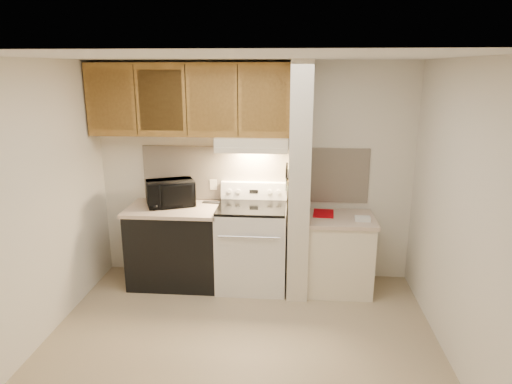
# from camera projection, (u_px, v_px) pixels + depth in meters

# --- Properties ---
(floor) EXTENTS (3.60, 3.60, 0.00)m
(floor) POSITION_uv_depth(u_px,v_px,m) (241.00, 343.00, 4.14)
(floor) COLOR tan
(floor) RESTS_ON ground
(ceiling) EXTENTS (3.60, 3.60, 0.00)m
(ceiling) POSITION_uv_depth(u_px,v_px,m) (238.00, 56.00, 3.48)
(ceiling) COLOR white
(ceiling) RESTS_ON wall_back
(wall_back) EXTENTS (3.60, 2.50, 0.02)m
(wall_back) POSITION_uv_depth(u_px,v_px,m) (254.00, 172.00, 5.26)
(wall_back) COLOR silver
(wall_back) RESTS_ON floor
(wall_left) EXTENTS (0.02, 3.00, 2.50)m
(wall_left) POSITION_uv_depth(u_px,v_px,m) (34.00, 207.00, 3.96)
(wall_left) COLOR silver
(wall_left) RESTS_ON floor
(wall_right) EXTENTS (0.02, 3.00, 2.50)m
(wall_right) POSITION_uv_depth(u_px,v_px,m) (461.00, 218.00, 3.67)
(wall_right) COLOR silver
(wall_right) RESTS_ON floor
(backsplash) EXTENTS (2.60, 0.02, 0.63)m
(backsplash) POSITION_uv_depth(u_px,v_px,m) (254.00, 174.00, 5.25)
(backsplash) COLOR beige
(backsplash) RESTS_ON wall_back
(range_body) EXTENTS (0.76, 0.65, 0.92)m
(range_body) POSITION_uv_depth(u_px,v_px,m) (252.00, 248.00, 5.13)
(range_body) COLOR silver
(range_body) RESTS_ON floor
(oven_window) EXTENTS (0.50, 0.01, 0.30)m
(oven_window) POSITION_uv_depth(u_px,v_px,m) (249.00, 255.00, 4.82)
(oven_window) COLOR black
(oven_window) RESTS_ON range_body
(oven_handle) EXTENTS (0.65, 0.02, 0.02)m
(oven_handle) POSITION_uv_depth(u_px,v_px,m) (249.00, 237.00, 4.72)
(oven_handle) COLOR silver
(oven_handle) RESTS_ON range_body
(cooktop) EXTENTS (0.74, 0.64, 0.03)m
(cooktop) POSITION_uv_depth(u_px,v_px,m) (252.00, 207.00, 5.01)
(cooktop) COLOR black
(cooktop) RESTS_ON range_body
(range_backguard) EXTENTS (0.76, 0.08, 0.20)m
(range_backguard) POSITION_uv_depth(u_px,v_px,m) (254.00, 191.00, 5.25)
(range_backguard) COLOR silver
(range_backguard) RESTS_ON range_body
(range_display) EXTENTS (0.10, 0.01, 0.04)m
(range_display) POSITION_uv_depth(u_px,v_px,m) (254.00, 191.00, 5.21)
(range_display) COLOR black
(range_display) RESTS_ON range_backguard
(range_knob_left_outer) EXTENTS (0.05, 0.02, 0.05)m
(range_knob_left_outer) POSITION_uv_depth(u_px,v_px,m) (229.00, 191.00, 5.23)
(range_knob_left_outer) COLOR silver
(range_knob_left_outer) RESTS_ON range_backguard
(range_knob_left_inner) EXTENTS (0.05, 0.02, 0.05)m
(range_knob_left_inner) POSITION_uv_depth(u_px,v_px,m) (238.00, 191.00, 5.22)
(range_knob_left_inner) COLOR silver
(range_knob_left_inner) RESTS_ON range_backguard
(range_knob_right_inner) EXTENTS (0.05, 0.02, 0.05)m
(range_knob_right_inner) POSITION_uv_depth(u_px,v_px,m) (269.00, 192.00, 5.19)
(range_knob_right_inner) COLOR silver
(range_knob_right_inner) RESTS_ON range_backguard
(range_knob_right_outer) EXTENTS (0.05, 0.02, 0.05)m
(range_knob_right_outer) POSITION_uv_depth(u_px,v_px,m) (278.00, 192.00, 5.19)
(range_knob_right_outer) COLOR silver
(range_knob_right_outer) RESTS_ON range_backguard
(dishwasher_front) EXTENTS (1.00, 0.63, 0.87)m
(dishwasher_front) POSITION_uv_depth(u_px,v_px,m) (176.00, 247.00, 5.22)
(dishwasher_front) COLOR black
(dishwasher_front) RESTS_ON floor
(left_countertop) EXTENTS (1.04, 0.67, 0.04)m
(left_countertop) POSITION_uv_depth(u_px,v_px,m) (174.00, 209.00, 5.10)
(left_countertop) COLOR beige
(left_countertop) RESTS_ON dishwasher_front
(spoon_rest) EXTENTS (0.22, 0.09, 0.01)m
(spoon_rest) POSITION_uv_depth(u_px,v_px,m) (212.00, 202.00, 5.25)
(spoon_rest) COLOR black
(spoon_rest) RESTS_ON left_countertop
(teal_jar) EXTENTS (0.11, 0.11, 0.10)m
(teal_jar) POSITION_uv_depth(u_px,v_px,m) (182.00, 198.00, 5.29)
(teal_jar) COLOR #1F6966
(teal_jar) RESTS_ON left_countertop
(outlet) EXTENTS (0.08, 0.01, 0.12)m
(outlet) POSITION_uv_depth(u_px,v_px,m) (213.00, 185.00, 5.31)
(outlet) COLOR beige
(outlet) RESTS_ON backsplash
(microwave) EXTENTS (0.61, 0.52, 0.29)m
(microwave) POSITION_uv_depth(u_px,v_px,m) (170.00, 193.00, 5.13)
(microwave) COLOR black
(microwave) RESTS_ON left_countertop
(partition_pillar) EXTENTS (0.22, 0.70, 2.50)m
(partition_pillar) POSITION_uv_depth(u_px,v_px,m) (299.00, 181.00, 4.88)
(partition_pillar) COLOR beige
(partition_pillar) RESTS_ON floor
(pillar_trim) EXTENTS (0.01, 0.70, 0.04)m
(pillar_trim) POSITION_uv_depth(u_px,v_px,m) (288.00, 176.00, 4.88)
(pillar_trim) COLOR olive
(pillar_trim) RESTS_ON partition_pillar
(knife_strip) EXTENTS (0.02, 0.42, 0.04)m
(knife_strip) POSITION_uv_depth(u_px,v_px,m) (288.00, 175.00, 4.82)
(knife_strip) COLOR black
(knife_strip) RESTS_ON partition_pillar
(knife_blade_a) EXTENTS (0.01, 0.03, 0.16)m
(knife_blade_a) POSITION_uv_depth(u_px,v_px,m) (286.00, 188.00, 4.70)
(knife_blade_a) COLOR silver
(knife_blade_a) RESTS_ON knife_strip
(knife_handle_a) EXTENTS (0.02, 0.02, 0.10)m
(knife_handle_a) POSITION_uv_depth(u_px,v_px,m) (286.00, 174.00, 4.66)
(knife_handle_a) COLOR black
(knife_handle_a) RESTS_ON knife_strip
(knife_blade_b) EXTENTS (0.01, 0.04, 0.18)m
(knife_blade_b) POSITION_uv_depth(u_px,v_px,m) (286.00, 187.00, 4.78)
(knife_blade_b) COLOR silver
(knife_blade_b) RESTS_ON knife_strip
(knife_handle_b) EXTENTS (0.02, 0.02, 0.10)m
(knife_handle_b) POSITION_uv_depth(u_px,v_px,m) (287.00, 172.00, 4.74)
(knife_handle_b) COLOR black
(knife_handle_b) RESTS_ON knife_strip
(knife_blade_c) EXTENTS (0.01, 0.04, 0.20)m
(knife_blade_c) POSITION_uv_depth(u_px,v_px,m) (286.00, 186.00, 4.84)
(knife_blade_c) COLOR silver
(knife_blade_c) RESTS_ON knife_strip
(knife_handle_c) EXTENTS (0.02, 0.02, 0.10)m
(knife_handle_c) POSITION_uv_depth(u_px,v_px,m) (287.00, 170.00, 4.81)
(knife_handle_c) COLOR black
(knife_handle_c) RESTS_ON knife_strip
(knife_blade_d) EXTENTS (0.01, 0.04, 0.16)m
(knife_blade_d) POSITION_uv_depth(u_px,v_px,m) (287.00, 182.00, 4.92)
(knife_blade_d) COLOR silver
(knife_blade_d) RESTS_ON knife_strip
(knife_handle_d) EXTENTS (0.02, 0.02, 0.10)m
(knife_handle_d) POSITION_uv_depth(u_px,v_px,m) (287.00, 169.00, 4.88)
(knife_handle_d) COLOR black
(knife_handle_d) RESTS_ON knife_strip
(knife_blade_e) EXTENTS (0.01, 0.04, 0.18)m
(knife_blade_e) POSITION_uv_depth(u_px,v_px,m) (287.00, 181.00, 5.02)
(knife_blade_e) COLOR silver
(knife_blade_e) RESTS_ON knife_strip
(knife_handle_e) EXTENTS (0.02, 0.02, 0.10)m
(knife_handle_e) POSITION_uv_depth(u_px,v_px,m) (287.00, 167.00, 4.97)
(knife_handle_e) COLOR black
(knife_handle_e) RESTS_ON knife_strip
(oven_mitt) EXTENTS (0.03, 0.10, 0.24)m
(oven_mitt) POSITION_uv_depth(u_px,v_px,m) (287.00, 179.00, 5.06)
(oven_mitt) COLOR gray
(oven_mitt) RESTS_ON partition_pillar
(right_cab_base) EXTENTS (0.70, 0.60, 0.81)m
(right_cab_base) POSITION_uv_depth(u_px,v_px,m) (339.00, 255.00, 5.07)
(right_cab_base) COLOR beige
(right_cab_base) RESTS_ON floor
(right_countertop) EXTENTS (0.74, 0.64, 0.04)m
(right_countertop) POSITION_uv_depth(u_px,v_px,m) (341.00, 219.00, 4.95)
(right_countertop) COLOR beige
(right_countertop) RESTS_ON right_cab_base
(red_folder) EXTENTS (0.25, 0.32, 0.01)m
(red_folder) POSITION_uv_depth(u_px,v_px,m) (323.00, 213.00, 5.06)
(red_folder) COLOR #A9030B
(red_folder) RESTS_ON right_countertop
(white_box) EXTENTS (0.16, 0.11, 0.04)m
(white_box) POSITION_uv_depth(u_px,v_px,m) (363.00, 219.00, 4.83)
(white_box) COLOR white
(white_box) RESTS_ON right_countertop
(range_hood) EXTENTS (0.78, 0.44, 0.15)m
(range_hood) POSITION_uv_depth(u_px,v_px,m) (253.00, 143.00, 4.95)
(range_hood) COLOR beige
(range_hood) RESTS_ON upper_cabinets
(hood_lip) EXTENTS (0.78, 0.04, 0.06)m
(hood_lip) POSITION_uv_depth(u_px,v_px,m) (251.00, 151.00, 4.76)
(hood_lip) COLOR beige
(hood_lip) RESTS_ON range_hood
(upper_cabinets) EXTENTS (2.18, 0.33, 0.77)m
(upper_cabinets) POSITION_uv_depth(u_px,v_px,m) (189.00, 100.00, 4.92)
(upper_cabinets) COLOR olive
(upper_cabinets) RESTS_ON wall_back
(cab_door_a) EXTENTS (0.46, 0.01, 0.63)m
(cab_door_a) POSITION_uv_depth(u_px,v_px,m) (110.00, 100.00, 4.83)
(cab_door_a) COLOR olive
(cab_door_a) RESTS_ON upper_cabinets
(cab_gap_a) EXTENTS (0.01, 0.01, 0.73)m
(cab_gap_a) POSITION_uv_depth(u_px,v_px,m) (135.00, 100.00, 4.81)
(cab_gap_a) COLOR black
(cab_gap_a) RESTS_ON upper_cabinets
(cab_door_b) EXTENTS (0.46, 0.01, 0.63)m
(cab_door_b) POSITION_uv_depth(u_px,v_px,m) (161.00, 100.00, 4.79)
(cab_door_b) COLOR olive
(cab_door_b) RESTS_ON upper_cabinets
(cab_gap_b) EXTENTS (0.01, 0.01, 0.73)m
(cab_gap_b) POSITION_uv_depth(u_px,v_px,m) (186.00, 101.00, 4.77)
(cab_gap_b) COLOR black
(cab_gap_b) RESTS_ON upper_cabinets
(cab_door_c) EXTENTS (0.46, 0.01, 0.63)m
(cab_door_c) POSITION_uv_depth(u_px,v_px,m) (212.00, 101.00, 4.75)
(cab_door_c) COLOR olive
(cab_door_c) RESTS_ON upper_cabinets
(cab_gap_c) EXTENTS (0.01, 0.01, 0.73)m
(cab_gap_c) POSITION_uv_depth(u_px,v_px,m) (238.00, 101.00, 4.72)
(cab_gap_c) COLOR black
(cab_gap_c) RESTS_ON upper_cabinets
(cab_door_d) EXTENTS (0.46, 0.01, 0.63)m
(cab_door_d) POSITION_uv_depth(u_px,v_px,m) (264.00, 101.00, 4.70)
(cab_door_d) COLOR olive
(cab_door_d) RESTS_ON upper_cabinets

